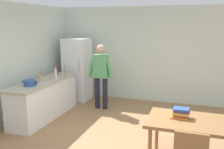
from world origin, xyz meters
The scene contains 13 objects.
ground_plane centered at (0.00, 0.00, 0.00)m, with size 14.00×14.00×0.00m, color #936D47.
wall_back centered at (0.00, 3.00, 1.35)m, with size 6.40×0.12×2.70m, color silver.
wall_left centered at (-2.60, 0.20, 1.35)m, with size 0.12×5.60×2.70m, color silver.
kitchen_counter centered at (-2.00, 0.80, 0.45)m, with size 0.64×2.20×0.90m.
refrigerator centered at (-1.90, 2.40, 0.90)m, with size 0.70×0.67×1.80m.
person centered at (-0.95, 1.85, 0.98)m, with size 0.70×0.22×1.70m.
dining_table centered at (1.40, -0.30, 0.67)m, with size 1.40×0.90×0.75m.
cooking_pot centered at (-2.02, 0.31, 0.96)m, with size 0.40×0.28×0.12m.
utensil_jar centered at (-2.08, 0.81, 0.98)m, with size 0.11×0.11×0.32m.
bottle_vinegar_tall centered at (-1.75, 1.41, 1.04)m, with size 0.06×0.06×0.32m.
bottle_sauce_red centered at (-2.12, 1.62, 1.00)m, with size 0.06×0.06×0.24m.
bottle_water_clear centered at (-1.81, 1.04, 1.03)m, with size 0.07×0.07×0.30m.
book_stack centered at (1.21, -0.24, 0.83)m, with size 0.29×0.21×0.16m.
Camera 1 is at (1.41, -4.28, 2.24)m, focal length 41.28 mm.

